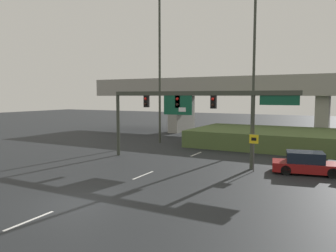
# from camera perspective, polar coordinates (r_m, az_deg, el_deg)

# --- Properties ---
(ground_plane) EXTENTS (160.00, 160.00, 0.00)m
(ground_plane) POSITION_cam_1_polar(r_m,az_deg,el_deg) (16.60, -15.90, -12.69)
(ground_plane) COLOR black
(lane_markings) EXTENTS (0.14, 36.97, 0.01)m
(lane_markings) POSITION_cam_1_polar(r_m,az_deg,el_deg) (28.74, 4.94, -4.88)
(lane_markings) COLOR silver
(lane_markings) RESTS_ON ground
(signal_gantry) EXTENTS (14.64, 0.44, 5.41)m
(signal_gantry) POSITION_cam_1_polar(r_m,az_deg,el_deg) (24.59, 3.91, 3.68)
(signal_gantry) COLOR #383D33
(signal_gantry) RESTS_ON ground
(speed_limit_sign) EXTENTS (0.60, 0.11, 2.55)m
(speed_limit_sign) POSITION_cam_1_polar(r_m,az_deg,el_deg) (22.54, 14.71, -3.58)
(speed_limit_sign) COLOR #4C4C4C
(speed_limit_sign) RESTS_ON ground
(highway_light_pole_near) EXTENTS (0.70, 0.36, 15.38)m
(highway_light_pole_near) POSITION_cam_1_polar(r_m,az_deg,el_deg) (35.33, -1.46, 10.16)
(highway_light_pole_near) COLOR #383D33
(highway_light_pole_near) RESTS_ON ground
(highway_light_pole_far) EXTENTS (0.70, 0.36, 13.99)m
(highway_light_pole_far) POSITION_cam_1_polar(r_m,az_deg,el_deg) (30.99, 14.72, 9.38)
(highway_light_pole_far) COLOR #383D33
(highway_light_pole_far) RESTS_ON ground
(overpass_bridge) EXTENTS (43.04, 7.49, 7.43)m
(overpass_bridge) POSITION_cam_1_polar(r_m,az_deg,el_deg) (43.59, 13.35, 5.51)
(overpass_bridge) COLOR gray
(overpass_bridge) RESTS_ON ground
(grass_embankment) EXTENTS (15.15, 9.88, 1.65)m
(grass_embankment) POSITION_cam_1_polar(r_m,az_deg,el_deg) (34.58, 17.44, -2.00)
(grass_embankment) COLOR #4C6033
(grass_embankment) RESTS_ON ground
(parked_sedan_near_right) EXTENTS (4.63, 2.61, 1.44)m
(parked_sedan_near_right) POSITION_cam_1_polar(r_m,az_deg,el_deg) (23.27, 23.00, -6.05)
(parked_sedan_near_right) COLOR maroon
(parked_sedan_near_right) RESTS_ON ground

